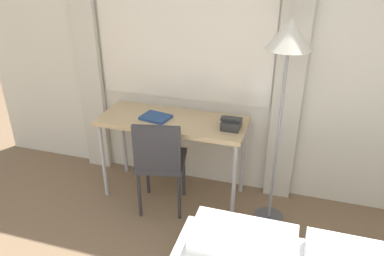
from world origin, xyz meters
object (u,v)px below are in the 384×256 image
desk (173,126)px  book (156,117)px  desk_chair (160,159)px  standing_lamp (287,56)px  telephone (231,124)px

desk → book: size_ratio=4.72×
desk_chair → standing_lamp: 1.31m
desk_chair → telephone: 0.66m
desk → telephone: telephone is taller
desk_chair → telephone: (0.54, 0.25, 0.29)m
standing_lamp → telephone: bearing=164.4°
desk_chair → standing_lamp: (0.93, 0.14, 0.92)m
telephone → book: telephone is taller
book → desk_chair: bearing=-63.0°
desk → book: bearing=-168.9°
standing_lamp → book: size_ratio=6.24×
standing_lamp → telephone: size_ratio=9.43×
desk → telephone: bearing=-1.6°
desk_chair → standing_lamp: bearing=-2.9°
telephone → book: bearing=-178.8°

